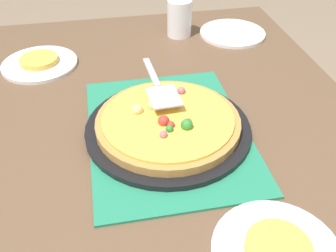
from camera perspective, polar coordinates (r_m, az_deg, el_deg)
The scene contains 10 objects.
dining_table at distance 0.98m, azimuth 0.00°, elevation -5.98°, with size 1.40×1.00×0.75m.
placemat at distance 0.90m, azimuth 0.00°, elevation -0.85°, with size 0.48×0.36×0.01m, color #237F5B.
pizza_pan at distance 0.89m, azimuth 0.00°, elevation -0.35°, with size 0.38×0.38×0.01m, color black.
pizza at distance 0.88m, azimuth -0.03°, elevation 0.69°, with size 0.33×0.33×0.05m.
plate_near_left at distance 1.22m, azimuth -18.33°, elevation 8.65°, with size 0.22×0.22×0.01m, color white.
plate_side at distance 1.37m, azimuth 9.46°, elevation 13.32°, with size 0.22×0.22×0.01m, color white.
served_slice_left at distance 1.22m, azimuth -18.45°, elevation 9.18°, with size 0.11×0.11×0.02m, color #EAB747.
served_slice_right at distance 0.69m, azimuth 15.93°, elevation -16.89°, with size 0.11×0.11×0.02m, color #EAB747.
cup_far at distance 1.33m, azimuth 1.69°, elevation 15.59°, with size 0.08×0.08×0.12m, color white.
pizza_server at distance 0.94m, azimuth -1.52°, elevation 5.89°, with size 0.23×0.08×0.01m.
Camera 1 is at (0.69, -0.13, 1.32)m, focal length 41.47 mm.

